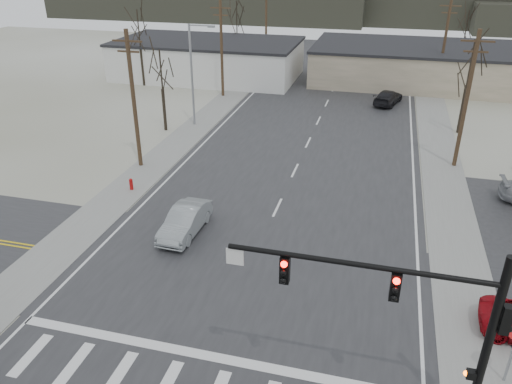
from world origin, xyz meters
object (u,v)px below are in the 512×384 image
at_px(traffic_signal_mast, 428,316).
at_px(car_far_a, 388,97).
at_px(fire_hydrant, 131,184).
at_px(sedan_crossing, 185,221).
at_px(car_far_b, 342,44).

relative_size(traffic_signal_mast, car_far_a, 1.82).
bearing_deg(fire_hydrant, sedan_crossing, -37.31).
xyz_separation_m(fire_hydrant, car_far_b, (8.39, 55.80, 0.21)).
xyz_separation_m(sedan_crossing, car_far_a, (10.66, 29.66, -0.06)).
relative_size(traffic_signal_mast, car_far_b, 2.48).
height_order(traffic_signal_mast, car_far_a, traffic_signal_mast).
distance_m(fire_hydrant, car_far_b, 56.43).
bearing_deg(car_far_a, traffic_signal_mast, 108.21).
bearing_deg(fire_hydrant, car_far_a, 57.09).
bearing_deg(sedan_crossing, fire_hydrant, 144.56).
relative_size(sedan_crossing, car_far_b, 1.30).
xyz_separation_m(sedan_crossing, car_far_b, (2.67, 60.16, -0.16)).
bearing_deg(car_far_a, sedan_crossing, 85.95).
bearing_deg(traffic_signal_mast, sedan_crossing, 141.49).
bearing_deg(traffic_signal_mast, fire_hydrant, 141.87).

